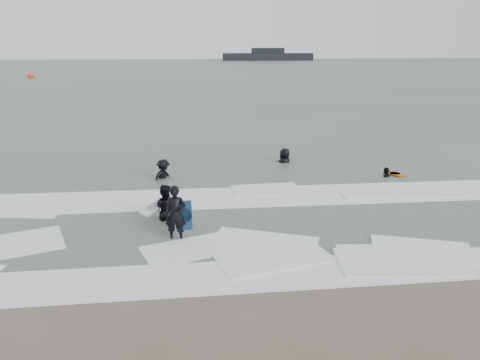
{
  "coord_description": "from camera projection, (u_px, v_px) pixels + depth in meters",
  "views": [
    {
      "loc": [
        -1.71,
        -12.06,
        6.2
      ],
      "look_at": [
        0.0,
        5.0,
        1.1
      ],
      "focal_mm": 35.0,
      "sensor_mm": 36.0,
      "label": 1
    }
  ],
  "objects": [
    {
      "name": "buoy",
      "position": [
        31.0,
        76.0,
        81.09
      ],
      "size": [
        1.0,
        1.0,
        1.65
      ],
      "color": "#F7370A",
      "rests_on": "ground"
    },
    {
      "name": "sea",
      "position": [
        201.0,
        74.0,
        89.71
      ],
      "size": [
        320.0,
        320.0,
        0.0
      ],
      "primitive_type": "plane",
      "color": "#47544C",
      "rests_on": "ground"
    },
    {
      "name": "surfer_right_near",
      "position": [
        386.0,
        177.0,
        22.17
      ],
      "size": [
        0.92,
        1.0,
        1.65
      ],
      "primitive_type": "imported",
      "rotation": [
        0.0,
        0.0,
        -2.26
      ],
      "color": "black",
      "rests_on": "ground"
    },
    {
      "name": "surfer_wading",
      "position": [
        165.0,
        220.0,
        16.84
      ],
      "size": [
        1.04,
        0.88,
        1.9
      ],
      "primitive_type": "imported",
      "rotation": [
        0.0,
        0.0,
        2.95
      ],
      "color": "black",
      "rests_on": "ground"
    },
    {
      "name": "ground",
      "position": [
        257.0,
        266.0,
        13.44
      ],
      "size": [
        320.0,
        320.0,
        0.0
      ],
      "primitive_type": "plane",
      "color": "brown",
      "rests_on": "ground"
    },
    {
      "name": "surfer_right_far",
      "position": [
        285.0,
        163.0,
        24.79
      ],
      "size": [
        1.13,
        1.04,
        1.95
      ],
      "primitive_type": "imported",
      "rotation": [
        0.0,
        0.0,
        -2.57
      ],
      "color": "black",
      "rests_on": "ground"
    },
    {
      "name": "surfer_centre",
      "position": [
        177.0,
        241.0,
        15.12
      ],
      "size": [
        0.76,
        0.57,
        1.87
      ],
      "primitive_type": "imported",
      "rotation": [
        0.0,
        0.0,
        -0.19
      ],
      "color": "black",
      "rests_on": "ground"
    },
    {
      "name": "vessel_horizon",
      "position": [
        268.0,
        56.0,
        154.81
      ],
      "size": [
        29.68,
        5.3,
        4.03
      ],
      "color": "black",
      "rests_on": "ground"
    },
    {
      "name": "surf_foam",
      "position": [
        244.0,
        218.0,
        16.95
      ],
      "size": [
        30.03,
        9.06,
        0.09
      ],
      "color": "white",
      "rests_on": "ground"
    },
    {
      "name": "surfer_breaker",
      "position": [
        164.0,
        180.0,
        21.82
      ],
      "size": [
        1.29,
        1.32,
        1.82
      ],
      "primitive_type": "imported",
      "rotation": [
        0.0,
        0.0,
        0.83
      ],
      "color": "black",
      "rests_on": "ground"
    },
    {
      "name": "bodyboards",
      "position": [
        263.0,
        195.0,
        17.99
      ],
      "size": [
        11.99,
        7.23,
        1.25
      ],
      "color": "#0D213F",
      "rests_on": "ground"
    }
  ]
}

